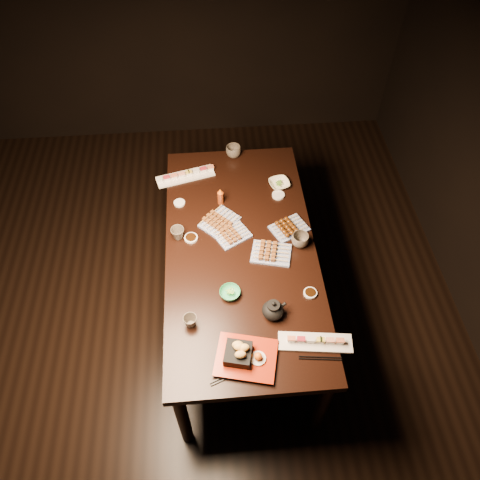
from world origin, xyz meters
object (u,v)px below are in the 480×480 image
sushi_platter_far (185,174)px  tempura_tray (246,354)px  teacup_far_left (178,233)px  yakitori_plate_center (233,233)px  condiment_bottle (220,196)px  yakitori_plate_right (271,251)px  edamame_bowl_cream (279,184)px  teacup_far_right (233,151)px  teapot (273,309)px  dining_table (241,283)px  teacup_mid_right (300,240)px  edamame_bowl_green (230,293)px  yakitori_plate_left (219,220)px  teacup_near_left (190,321)px  sushi_platter_near (315,341)px

sushi_platter_far → tempura_tray: (0.29, -1.36, 0.03)m
sushi_platter_far → teacup_far_left: bearing=70.3°
yakitori_plate_center → condiment_bottle: 0.30m
yakitori_plate_right → edamame_bowl_cream: 0.59m
teacup_far_left → teacup_far_right: size_ratio=0.78×
teacup_far_right → teapot: (0.12, -1.31, 0.02)m
dining_table → teacup_mid_right: bearing=-7.2°
tempura_tray → teacup_far_right: tempura_tray is taller
tempura_tray → edamame_bowl_green: bearing=111.3°
dining_table → yakitori_plate_left: (-0.12, 0.22, 0.40)m
edamame_bowl_cream → tempura_tray: size_ratio=0.44×
yakitori_plate_right → tempura_tray: size_ratio=0.76×
edamame_bowl_green → teacup_mid_right: size_ratio=1.10×
sushi_platter_far → teacup_mid_right: 0.94m
yakitori_plate_right → teacup_near_left: bearing=-124.3°
edamame_bowl_cream → condiment_bottle: bearing=-162.3°
sushi_platter_near → yakitori_plate_right: (-0.16, 0.59, 0.01)m
sushi_platter_near → teacup_far_left: bearing=139.8°
teacup_near_left → teapot: bearing=3.2°
dining_table → condiment_bottle: (-0.10, 0.39, 0.44)m
condiment_bottle → tempura_tray: bearing=-86.5°
condiment_bottle → teacup_mid_right: bearing=-40.3°
edamame_bowl_cream → tempura_tray: tempura_tray is taller
teacup_mid_right → teacup_far_right: size_ratio=0.99×
sushi_platter_near → yakitori_plate_left: 0.97m
edamame_bowl_green → teacup_near_left: bearing=-142.6°
dining_table → yakitori_plate_left: yakitori_plate_left is taller
yakitori_plate_right → teacup_mid_right: bearing=32.1°
sushi_platter_near → yakitori_plate_right: 0.61m
yakitori_plate_center → yakitori_plate_left: size_ratio=0.88×
sushi_platter_near → yakitori_plate_left: size_ratio=1.66×
edamame_bowl_cream → sushi_platter_near: bearing=-88.5°
sushi_platter_near → condiment_bottle: size_ratio=3.11×
edamame_bowl_cream → tempura_tray: bearing=-105.2°
teapot → condiment_bottle: size_ratio=1.14×
yakitori_plate_center → teacup_mid_right: size_ratio=1.91×
yakitori_plate_center → edamame_bowl_cream: size_ratio=1.51×
teacup_mid_right → teapot: teapot is taller
edamame_bowl_green → yakitori_plate_right: bearing=45.1°
yakitori_plate_right → teacup_far_right: bearing=113.9°
yakitori_plate_center → teacup_far_left: bearing=147.4°
sushi_platter_near → condiment_bottle: condiment_bottle is taller
edamame_bowl_green → tempura_tray: 0.39m
yakitori_plate_left → edamame_bowl_green: yakitori_plate_left is taller
yakitori_plate_left → teacup_near_left: 0.73m
yakitori_plate_left → dining_table: bearing=-107.0°
sushi_platter_near → teapot: 0.27m
sushi_platter_near → tempura_tray: bearing=-163.4°
teacup_far_right → teapot: 1.31m
dining_table → teacup_far_right: 0.94m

